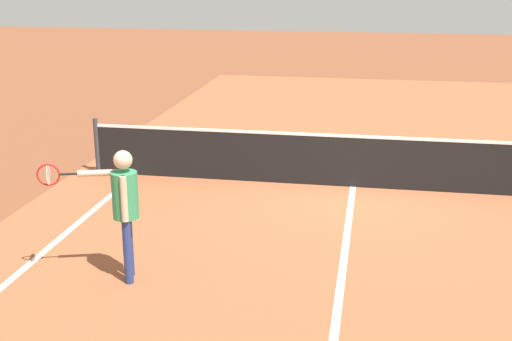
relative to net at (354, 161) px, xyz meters
name	(u,v)px	position (x,y,z in m)	size (l,w,h in m)	color
ground_plane	(353,187)	(0.00, 0.00, -0.49)	(60.00, 60.00, 0.00)	brown
court_surface_inbounds	(353,187)	(0.00, 0.00, -0.49)	(10.62, 24.40, 0.00)	#9E5433
line_center_service	(344,261)	(0.00, -3.20, -0.49)	(0.10, 6.40, 0.01)	white
net	(354,161)	(0.00, 0.00, 0.00)	(9.79, 0.09, 1.07)	#33383D
player_near	(123,201)	(-2.67, -4.21, 0.56)	(1.22, 0.43, 1.69)	navy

